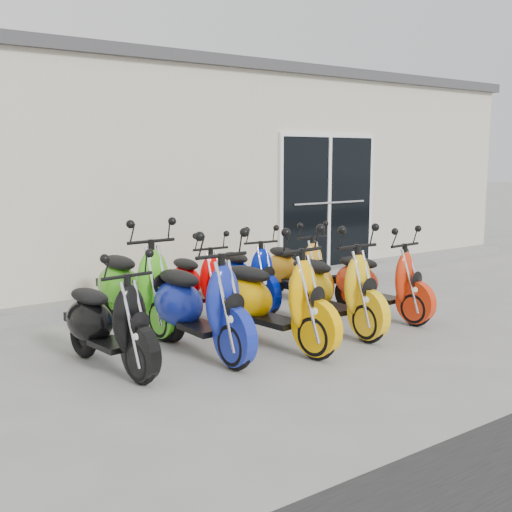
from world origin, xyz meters
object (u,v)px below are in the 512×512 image
at_px(scooter_front_orange_a, 272,285).
at_px(scooter_back_red, 198,272).
at_px(scooter_back_green, 134,273).
at_px(scooter_back_yellow, 296,259).
at_px(scooter_front_orange_b, 333,277).
at_px(scooter_front_blue, 199,291).
at_px(scooter_front_red, 380,271).
at_px(scooter_front_black, 108,309).
at_px(scooter_back_blue, 247,265).

relative_size(scooter_front_orange_a, scooter_back_red, 1.20).
xyz_separation_m(scooter_back_green, scooter_back_red, (0.91, 0.15, -0.11)).
relative_size(scooter_front_orange_a, scooter_back_yellow, 1.17).
bearing_deg(scooter_back_yellow, scooter_front_orange_a, -133.09).
bearing_deg(scooter_front_orange_b, scooter_back_green, 143.83).
xyz_separation_m(scooter_front_blue, scooter_front_orange_b, (1.66, -0.13, -0.02)).
height_order(scooter_back_green, scooter_back_yellow, scooter_back_green).
distance_m(scooter_front_red, scooter_back_yellow, 1.40).
relative_size(scooter_front_red, scooter_back_red, 1.07).
bearing_deg(scooter_front_orange_a, scooter_back_red, 79.43).
relative_size(scooter_front_blue, scooter_front_orange_b, 1.04).
bearing_deg(scooter_front_black, scooter_back_green, 47.87).
distance_m(scooter_front_red, scooter_back_blue, 1.70).
relative_size(scooter_front_orange_a, scooter_back_blue, 1.17).
height_order(scooter_front_black, scooter_front_orange_b, scooter_front_orange_b).
height_order(scooter_front_black, scooter_back_green, scooter_back_green).
distance_m(scooter_front_blue, scooter_back_yellow, 2.74).
distance_m(scooter_front_blue, scooter_front_orange_b, 1.66).
xyz_separation_m(scooter_front_black, scooter_back_red, (1.72, 1.28, -0.03)).
bearing_deg(scooter_back_red, scooter_front_red, -36.80).
bearing_deg(scooter_front_blue, scooter_back_yellow, 28.36).
bearing_deg(scooter_back_blue, scooter_front_red, -49.45).
bearing_deg(scooter_back_yellow, scooter_back_red, -177.81).
distance_m(scooter_front_orange_a, scooter_front_orange_b, 0.92).
distance_m(scooter_front_red, scooter_back_red, 2.22).
bearing_deg(scooter_back_yellow, scooter_front_black, -156.06).
xyz_separation_m(scooter_front_orange_b, scooter_back_yellow, (0.72, 1.49, -0.07)).
bearing_deg(scooter_front_blue, scooter_front_orange_b, -5.94).
height_order(scooter_front_orange_b, scooter_front_red, scooter_front_orange_b).
distance_m(scooter_front_black, scooter_front_orange_a, 1.68).
height_order(scooter_front_red, scooter_back_yellow, scooter_front_red).
xyz_separation_m(scooter_back_blue, scooter_back_yellow, (0.82, -0.00, 0.00)).
bearing_deg(scooter_front_black, scooter_front_red, -8.60).
relative_size(scooter_back_green, scooter_back_red, 1.21).
relative_size(scooter_front_orange_b, scooter_back_green, 0.95).
height_order(scooter_front_black, scooter_back_blue, scooter_front_black).
bearing_deg(scooter_front_orange_a, scooter_back_blue, 54.95).
height_order(scooter_back_green, scooter_back_red, scooter_back_green).
bearing_deg(scooter_front_orange_a, scooter_front_red, -1.58).
distance_m(scooter_back_green, scooter_back_red, 0.93).
distance_m(scooter_front_black, scooter_back_red, 2.15).
relative_size(scooter_front_orange_a, scooter_back_green, 0.99).
bearing_deg(scooter_back_green, scooter_front_black, -128.04).
xyz_separation_m(scooter_front_black, scooter_front_blue, (0.91, -0.10, 0.07)).
relative_size(scooter_front_orange_b, scooter_front_red, 1.08).
relative_size(scooter_front_blue, scooter_front_red, 1.12).
bearing_deg(scooter_front_blue, scooter_back_blue, 39.79).
relative_size(scooter_front_blue, scooter_back_green, 0.99).
bearing_deg(scooter_front_orange_b, scooter_front_blue, 177.08).
distance_m(scooter_front_orange_a, scooter_back_yellow, 2.28).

